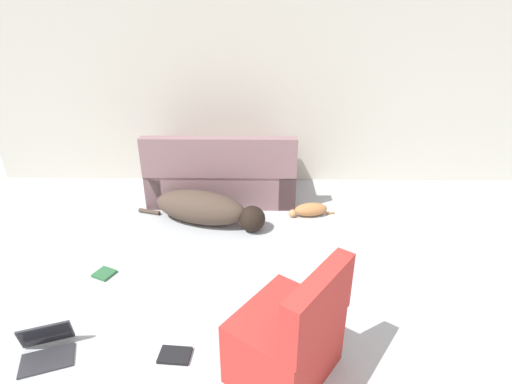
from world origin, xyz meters
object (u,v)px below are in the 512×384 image
book_green (104,274)px  side_chair (289,338)px  laptop_open (47,345)px  dog (206,209)px  book_black (175,355)px  cat (310,210)px  couch (223,176)px

book_green → side_chair: size_ratio=0.25×
laptop_open → book_green: 0.91m
dog → book_black: (0.01, -1.90, -0.17)m
dog → cat: size_ratio=2.77×
cat → laptop_open: size_ratio=1.30×
book_black → cat: bearing=60.7°
dog → cat: 1.20m
couch → side_chair: bearing=104.0°
couch → cat: size_ratio=3.22×
couch → cat: (1.06, -0.49, -0.21)m
cat → side_chair: bearing=70.6°
dog → book_black: 1.91m
side_chair → dog: bearing=-122.2°
couch → laptop_open: bearing=68.1°
cat → book_green: size_ratio=2.56×
dog → cat: bearing=25.6°
book_black → book_green: bearing=132.1°
side_chair → book_black: bearing=-62.5°
cat → book_green: cat is taller
dog → book_green: bearing=-113.8°
dog → cat: (1.18, 0.19, -0.11)m
cat → dog: bearing=-0.5°
dog → book_black: dog is taller
book_green → couch: bearing=60.2°
couch → dog: (-0.13, -0.68, -0.10)m
cat → couch: bearing=-34.5°
dog → side_chair: size_ratio=1.75×
dog → laptop_open: dog is taller
cat → book_green: bearing=20.5°
couch → side_chair: couch is taller
cat → side_chair: side_chair is taller
dog → couch: bearing=96.1°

